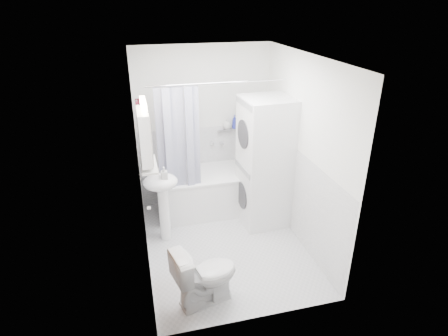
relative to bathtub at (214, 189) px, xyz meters
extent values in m
plane|color=silver|center=(-0.06, -0.92, -0.34)|extent=(2.60, 2.60, 0.00)
plane|color=white|center=(-0.06, 0.38, 0.86)|extent=(2.00, 0.00, 2.00)
plane|color=white|center=(-0.06, -2.22, 0.86)|extent=(2.00, 0.00, 2.00)
plane|color=white|center=(-1.06, -0.92, 0.86)|extent=(0.00, 2.60, 2.60)
plane|color=white|center=(0.94, -0.92, 0.86)|extent=(0.00, 2.60, 2.60)
plane|color=white|center=(-0.06, -0.92, 2.06)|extent=(2.60, 2.60, 0.00)
plane|color=white|center=(-0.06, 0.37, 0.26)|extent=(1.98, 0.00, 1.98)
plane|color=white|center=(-1.05, -0.92, 0.26)|extent=(0.00, 2.58, 2.58)
plane|color=white|center=(0.92, -0.92, 0.26)|extent=(0.00, 2.58, 2.58)
plane|color=brown|center=(-1.04, -1.80, 0.66)|extent=(0.00, 2.00, 2.00)
cylinder|color=silver|center=(-1.01, -1.47, 0.66)|extent=(0.04, 0.04, 0.04)
cube|color=white|center=(0.00, 0.00, -0.05)|extent=(1.61, 0.75, 0.59)
cube|color=white|center=(0.00, 0.00, 0.26)|extent=(1.63, 0.77, 0.03)
cube|color=silver|center=(0.00, 0.00, 0.15)|extent=(1.43, 0.57, 0.20)
cylinder|color=silver|center=(0.20, 0.33, 0.60)|extent=(0.04, 0.12, 0.04)
cylinder|color=silver|center=(0.00, -0.33, 1.66)|extent=(1.81, 0.02, 0.02)
cube|color=#15194A|center=(-0.76, -0.33, 0.91)|extent=(0.10, 0.02, 1.45)
cube|color=#15194A|center=(-0.67, -0.33, 0.91)|extent=(0.10, 0.02, 1.45)
cube|color=#15194A|center=(-0.58, -0.33, 0.91)|extent=(0.10, 0.02, 1.45)
cube|color=#15194A|center=(-0.49, -0.33, 0.91)|extent=(0.10, 0.02, 1.45)
cube|color=#15194A|center=(-0.40, -0.33, 0.91)|extent=(0.10, 0.02, 1.45)
cube|color=#15194A|center=(-0.31, -0.33, 0.91)|extent=(0.10, 0.02, 1.45)
ellipsoid|color=white|center=(-0.82, -0.60, 0.51)|extent=(0.44, 0.37, 0.20)
cylinder|color=white|center=(-0.80, -0.60, 0.03)|extent=(0.14, 0.14, 0.75)
cylinder|color=silver|center=(-0.84, -0.46, 0.63)|extent=(0.03, 0.03, 0.14)
cylinder|color=silver|center=(-0.84, -0.50, 0.69)|extent=(0.02, 0.10, 0.02)
cube|color=white|center=(-0.97, -0.82, 1.21)|extent=(0.12, 0.50, 0.60)
cube|color=white|center=(-0.91, -0.82, 1.21)|extent=(0.01, 0.47, 0.57)
cube|color=#FFEABF|center=(-0.95, -0.82, 1.59)|extent=(0.06, 0.45, 0.06)
cube|color=silver|center=(-0.95, -0.82, 0.86)|extent=(0.18, 0.54, 0.02)
cube|color=silver|center=(0.25, 0.32, 0.81)|extent=(0.22, 0.06, 0.02)
cube|color=#4D101F|center=(-1.00, -0.26, 1.07)|extent=(0.05, 0.33, 0.79)
cube|color=#4D101F|center=(-0.97, -0.26, 1.43)|extent=(0.03, 0.29, 0.08)
cylinder|color=silver|center=(-1.01, -0.26, 1.47)|extent=(0.02, 0.04, 0.02)
cube|color=white|center=(0.62, -0.48, 0.11)|extent=(0.67, 0.67, 0.91)
cylinder|color=#2D2D33|center=(0.29, -0.48, 0.10)|extent=(0.04, 0.38, 0.38)
cube|color=gray|center=(0.29, -0.48, 0.51)|extent=(0.04, 0.58, 0.08)
cube|color=white|center=(0.62, -0.48, 1.01)|extent=(0.67, 0.67, 0.91)
cylinder|color=#2D2D33|center=(0.29, -0.48, 1.01)|extent=(0.04, 0.38, 0.38)
cube|color=gray|center=(0.29, -0.48, 1.41)|extent=(0.04, 0.58, 0.08)
imported|color=white|center=(-0.51, -1.85, -0.01)|extent=(0.76, 0.54, 0.67)
imported|color=gray|center=(-0.77, -0.67, 0.61)|extent=(0.08, 0.17, 0.08)
imported|color=gray|center=(-0.95, -0.97, 0.90)|extent=(0.07, 0.18, 0.07)
imported|color=gray|center=(-0.95, -0.70, 0.92)|extent=(0.10, 0.09, 0.10)
imported|color=gray|center=(0.29, 0.32, 0.88)|extent=(0.13, 0.17, 0.13)
imported|color=#2931A4|center=(0.41, 0.32, 0.86)|extent=(0.08, 0.21, 0.08)
camera|label=1|loc=(-1.08, -4.88, 2.63)|focal=30.00mm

